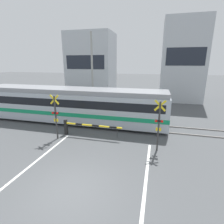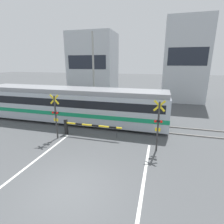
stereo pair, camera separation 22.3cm
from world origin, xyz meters
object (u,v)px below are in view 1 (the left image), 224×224
crossing_signal_left (56,115)px  crossing_barrier_near (80,126)px  crossing_barrier_far (144,110)px  crossing_signal_right (159,123)px  commuter_train (70,104)px

crossing_signal_left → crossing_barrier_near: bearing=32.4°
crossing_barrier_far → crossing_signal_right: crossing_signal_right is taller
crossing_barrier_near → crossing_signal_right: 5.61m
commuter_train → crossing_barrier_far: 7.01m
crossing_barrier_near → crossing_signal_left: (-1.38, -0.87, 1.01)m
commuter_train → crossing_barrier_near: commuter_train is taller
commuter_train → crossing_signal_left: bearing=-77.5°
crossing_barrier_far → crossing_barrier_near: bearing=-124.9°
crossing_barrier_far → crossing_signal_right: 6.92m
crossing_signal_left → commuter_train: bearing=102.5°
commuter_train → crossing_barrier_near: bearing=-52.1°
crossing_barrier_near → crossing_barrier_far: 7.11m
commuter_train → crossing_signal_right: size_ratio=5.36×
commuter_train → crossing_signal_right: crossing_signal_right is taller
crossing_barrier_near → crossing_barrier_far: size_ratio=1.00×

